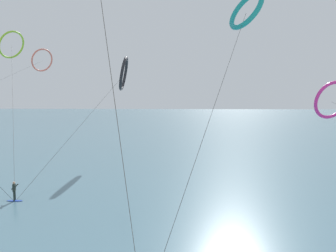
{
  "coord_description": "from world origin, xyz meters",
  "views": [
    {
      "loc": [
        1.09,
        -2.16,
        9.08
      ],
      "look_at": [
        0.0,
        20.87,
        6.84
      ],
      "focal_mm": 33.72,
      "sensor_mm": 36.0,
      "label": 1
    }
  ],
  "objects_px": {
    "kite_charcoal": "(124,74)",
    "kite_teal": "(246,11)",
    "kite_coral": "(42,60)",
    "kite_magenta": "(332,100)",
    "surfer_cobalt": "(14,193)",
    "kite_lime": "(12,45)"
  },
  "relations": [
    {
      "from": "kite_coral",
      "to": "kite_magenta",
      "type": "xyz_separation_m",
      "value": [
        41.34,
        -28.26,
        -7.12
      ]
    },
    {
      "from": "kite_lime",
      "to": "kite_charcoal",
      "type": "xyz_separation_m",
      "value": [
        16.07,
        1.17,
        -4.09
      ]
    },
    {
      "from": "surfer_cobalt",
      "to": "kite_coral",
      "type": "relative_size",
      "value": 0.03
    },
    {
      "from": "surfer_cobalt",
      "to": "kite_magenta",
      "type": "bearing_deg",
      "value": -91.44
    },
    {
      "from": "kite_coral",
      "to": "kite_charcoal",
      "type": "bearing_deg",
      "value": 86.28
    },
    {
      "from": "kite_coral",
      "to": "surfer_cobalt",
      "type": "bearing_deg",
      "value": 52.37
    },
    {
      "from": "kite_teal",
      "to": "kite_magenta",
      "type": "height_order",
      "value": "kite_teal"
    },
    {
      "from": "kite_coral",
      "to": "kite_teal",
      "type": "relative_size",
      "value": 2.97
    },
    {
      "from": "kite_coral",
      "to": "kite_charcoal",
      "type": "xyz_separation_m",
      "value": [
        18.12,
        -13.12,
        -3.46
      ]
    },
    {
      "from": "kite_charcoal",
      "to": "surfer_cobalt",
      "type": "bearing_deg",
      "value": -19.68
    },
    {
      "from": "kite_teal",
      "to": "surfer_cobalt",
      "type": "bearing_deg",
      "value": -119.84
    },
    {
      "from": "kite_teal",
      "to": "kite_magenta",
      "type": "relative_size",
      "value": 0.74
    },
    {
      "from": "kite_magenta",
      "to": "kite_charcoal",
      "type": "bearing_deg",
      "value": -50.07
    },
    {
      "from": "kite_charcoal",
      "to": "kite_magenta",
      "type": "distance_m",
      "value": 27.95
    },
    {
      "from": "surfer_cobalt",
      "to": "kite_coral",
      "type": "height_order",
      "value": "kite_coral"
    },
    {
      "from": "surfer_cobalt",
      "to": "kite_magenta",
      "type": "height_order",
      "value": "kite_magenta"
    },
    {
      "from": "kite_teal",
      "to": "kite_charcoal",
      "type": "bearing_deg",
      "value": -176.48
    },
    {
      "from": "kite_charcoal",
      "to": "kite_teal",
      "type": "height_order",
      "value": "kite_teal"
    },
    {
      "from": "kite_lime",
      "to": "kite_charcoal",
      "type": "height_order",
      "value": "kite_lime"
    },
    {
      "from": "kite_magenta",
      "to": "kite_coral",
      "type": "bearing_deg",
      "value": -51.31
    },
    {
      "from": "kite_lime",
      "to": "kite_charcoal",
      "type": "relative_size",
      "value": 0.94
    },
    {
      "from": "kite_charcoal",
      "to": "kite_teal",
      "type": "xyz_separation_m",
      "value": [
        13.59,
        -21.22,
        3.31
      ]
    }
  ]
}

